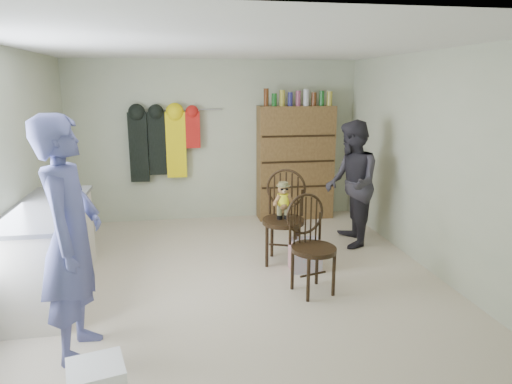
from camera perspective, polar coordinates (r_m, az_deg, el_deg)
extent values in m
plane|color=beige|center=(5.19, -2.39, -10.88)|extent=(5.00, 5.00, 0.00)
plane|color=beige|center=(7.27, -5.05, 6.35)|extent=(4.50, 0.00, 4.50)
plane|color=beige|center=(5.06, -28.73, 1.68)|extent=(0.00, 5.00, 5.00)
plane|color=beige|center=(5.56, 21.17, 3.35)|extent=(0.00, 5.00, 5.00)
plane|color=white|center=(4.75, -2.69, 17.82)|extent=(5.00, 5.00, 0.00)
cube|color=silver|center=(5.17, -24.57, -6.87)|extent=(0.60, 1.80, 0.90)
cube|color=slate|center=(5.04, -25.09, -1.83)|extent=(0.64, 1.86, 0.04)
cylinder|color=#99999E|center=(4.65, -22.33, -7.66)|extent=(0.02, 0.02, 0.14)
cylinder|color=#99999E|center=(5.49, -20.38, -4.35)|extent=(0.02, 0.02, 0.14)
cylinder|color=black|center=(5.48, 3.43, -3.68)|extent=(0.65, 0.65, 0.05)
cylinder|color=black|center=(5.44, 1.37, -6.86)|extent=(0.04, 0.04, 0.50)
cylinder|color=black|center=(5.39, 4.89, -7.09)|extent=(0.04, 0.04, 0.50)
cylinder|color=black|center=(5.76, 2.00, -5.70)|extent=(0.04, 0.04, 0.50)
cylinder|color=black|center=(5.71, 5.32, -5.90)|extent=(0.04, 0.04, 0.50)
torus|color=black|center=(5.58, 3.79, 0.45)|extent=(0.47, 0.21, 0.49)
cylinder|color=black|center=(5.64, 1.73, -1.14)|extent=(0.03, 0.03, 0.33)
cylinder|color=black|center=(5.59, 5.78, -1.35)|extent=(0.03, 0.03, 0.33)
cylinder|color=#FEFC27|center=(5.43, 3.41, -0.95)|extent=(0.14, 0.14, 0.13)
cylinder|color=#475128|center=(5.47, 3.39, -2.32)|extent=(0.09, 0.09, 0.21)
sphere|color=#9E7042|center=(5.40, 3.43, 0.37)|extent=(0.13, 0.13, 0.13)
cylinder|color=#475128|center=(5.39, 3.44, 1.00)|extent=(0.11, 0.11, 0.04)
cube|color=black|center=(5.34, 3.58, 0.33)|extent=(0.09, 0.01, 0.02)
cylinder|color=black|center=(4.74, 7.22, -7.10)|extent=(0.56, 0.56, 0.05)
cylinder|color=black|center=(4.64, 6.55, -10.90)|extent=(0.04, 0.04, 0.46)
cylinder|color=black|center=(4.80, 9.69, -10.17)|extent=(0.04, 0.04, 0.46)
cylinder|color=black|center=(4.89, 4.57, -9.56)|extent=(0.04, 0.04, 0.46)
cylinder|color=black|center=(5.04, 7.61, -8.93)|extent=(0.04, 0.04, 0.46)
torus|color=black|center=(4.79, 6.16, -2.75)|extent=(0.44, 0.15, 0.44)
cylinder|color=black|center=(4.73, 4.29, -4.83)|extent=(0.03, 0.03, 0.30)
cylinder|color=black|center=(4.92, 8.00, -4.22)|extent=(0.03, 0.03, 0.30)
cube|color=#E57272|center=(5.41, 6.17, -7.82)|extent=(0.35, 0.28, 0.37)
imported|color=#505593|center=(3.81, -22.14, -5.46)|extent=(0.50, 0.73, 1.93)
imported|color=#2D2B33|center=(6.16, 11.83, 0.99)|extent=(0.77, 0.91, 1.68)
cube|color=brown|center=(7.34, 4.93, 3.65)|extent=(1.20, 0.38, 1.80)
cube|color=black|center=(7.23, 5.25, 0.66)|extent=(1.16, 0.02, 0.03)
cube|color=black|center=(7.15, 5.32, 3.79)|extent=(1.16, 0.02, 0.03)
cube|color=black|center=(7.10, 5.39, 6.98)|extent=(1.16, 0.02, 0.03)
cylinder|color=#592D14|center=(7.03, 1.28, 11.74)|extent=(0.07, 0.07, 0.27)
cylinder|color=#19591E|center=(7.06, 2.29, 11.44)|extent=(0.08, 0.08, 0.19)
cylinder|color=#A59933|center=(7.08, 3.30, 11.63)|extent=(0.08, 0.08, 0.24)
cylinder|color=navy|center=(7.11, 4.30, 11.50)|extent=(0.07, 0.07, 0.21)
cylinder|color=#8C3F59|center=(7.14, 5.30, 11.57)|extent=(0.08, 0.08, 0.23)
cylinder|color=#B2B2B7|center=(7.18, 6.28, 11.64)|extent=(0.09, 0.09, 0.25)
cylinder|color=#592D14|center=(7.21, 7.25, 11.44)|extent=(0.08, 0.08, 0.21)
cylinder|color=#19591E|center=(7.25, 8.22, 11.51)|extent=(0.08, 0.08, 0.23)
cylinder|color=#A59933|center=(7.29, 9.17, 11.45)|extent=(0.09, 0.09, 0.22)
cylinder|color=#99999E|center=(7.15, -8.34, 10.17)|extent=(1.00, 0.02, 0.02)
cube|color=black|center=(7.16, -14.45, 5.43)|extent=(0.28, 0.10, 1.05)
cube|color=black|center=(7.14, -12.22, 5.93)|extent=(0.26, 0.10, 0.95)
cube|color=yellow|center=(7.14, -9.96, 5.82)|extent=(0.30, 0.10, 1.00)
cube|color=red|center=(7.11, -7.92, 7.70)|extent=(0.22, 0.10, 0.55)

